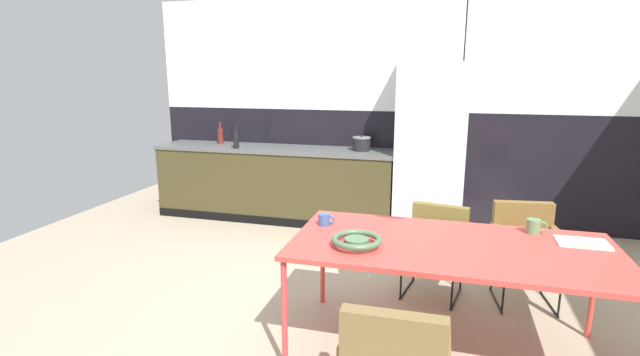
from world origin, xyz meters
TOP-DOWN VIEW (x-y plane):
  - ground_plane at (0.00, 0.00)m, footprint 7.92×7.92m
  - back_wall_splashback_dark at (0.00, 2.84)m, footprint 6.10×0.12m
  - back_wall_panel_upper at (0.00, 2.84)m, footprint 6.10×0.12m
  - kitchen_counter at (-1.44, 2.48)m, footprint 2.95×0.63m
  - refrigerator_column at (0.41, 2.48)m, footprint 0.74×0.60m
  - dining_table at (0.65, 0.07)m, footprint 1.97×0.96m
  - armchair_corner_seat at (0.54, 0.94)m, footprint 0.56×0.55m
  - armchair_by_stool at (0.41, -0.83)m, footprint 0.49×0.47m
  - armchair_head_of_table at (1.22, 0.98)m, footprint 0.54×0.53m
  - fruit_bowl at (0.09, -0.13)m, footprint 0.31×0.31m
  - open_book at (1.43, 0.29)m, footprint 0.30×0.20m
  - mug_tall_blue at (1.17, 0.42)m, footprint 0.13×0.09m
  - mug_wide_latte at (-0.20, 0.21)m, footprint 0.12×0.08m
  - cooking_pot at (-0.37, 2.52)m, footprint 0.21×0.21m
  - bottle_wine_green at (-1.85, 2.29)m, footprint 0.07×0.07m
  - bottle_oil_tall at (-2.21, 2.59)m, footprint 0.07×0.07m
  - pendant_lamp_over_table_near at (0.65, 0.04)m, footprint 0.31×0.31m

SIDE VIEW (x-z plane):
  - ground_plane at x=0.00m, z-range 0.00..0.00m
  - kitchen_counter at x=-1.44m, z-range 0.00..0.89m
  - armchair_corner_seat at x=0.54m, z-range 0.11..0.82m
  - armchair_by_stool at x=0.41m, z-range 0.11..0.90m
  - armchair_head_of_table at x=1.22m, z-range 0.12..0.90m
  - back_wall_splashback_dark at x=0.00m, z-range 0.00..1.33m
  - dining_table at x=0.65m, z-range 0.33..1.08m
  - open_book at x=1.43m, z-range 0.74..0.76m
  - fruit_bowl at x=0.09m, z-range 0.75..0.81m
  - mug_wide_latte at x=-0.20m, z-range 0.74..0.82m
  - mug_tall_blue at x=1.17m, z-range 0.74..0.84m
  - cooking_pot at x=-0.37m, z-range 0.88..1.06m
  - bottle_oil_tall at x=-2.21m, z-range 0.86..1.13m
  - refrigerator_column at x=0.41m, z-range 0.00..2.01m
  - bottle_wine_green at x=-1.85m, z-range 0.87..1.16m
  - pendant_lamp_over_table_near at x=0.65m, z-range 1.22..2.23m
  - back_wall_panel_upper at x=0.00m, z-range 1.33..2.67m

